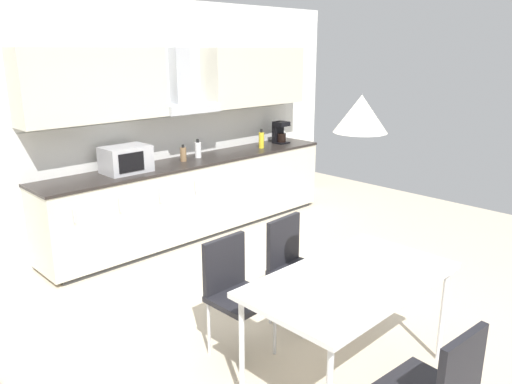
% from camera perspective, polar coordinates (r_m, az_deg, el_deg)
% --- Properties ---
extents(ground_plane, '(8.72, 7.84, 0.02)m').
position_cam_1_polar(ground_plane, '(4.12, 3.51, -15.97)').
color(ground_plane, beige).
extents(wall_back, '(6.98, 0.10, 2.71)m').
position_cam_1_polar(wall_back, '(5.69, -16.68, 7.16)').
color(wall_back, white).
rests_on(wall_back, ground_plane).
extents(kitchen_counter, '(3.80, 0.64, 0.91)m').
position_cam_1_polar(kitchen_counter, '(6.06, -6.89, -0.47)').
color(kitchen_counter, '#333333').
rests_on(kitchen_counter, ground_plane).
extents(backsplash_tile, '(3.78, 0.02, 0.49)m').
position_cam_1_polar(backsplash_tile, '(6.13, -8.79, 6.34)').
color(backsplash_tile, silver).
rests_on(backsplash_tile, kitchen_counter).
extents(upper_wall_cabinets, '(3.78, 0.40, 0.73)m').
position_cam_1_polar(upper_wall_cabinets, '(5.93, -8.16, 12.44)').
color(upper_wall_cabinets, beige).
extents(microwave, '(0.48, 0.35, 0.28)m').
position_cam_1_polar(microwave, '(5.43, -14.61, 3.66)').
color(microwave, '#ADADB2').
rests_on(microwave, kitchen_counter).
extents(coffee_maker, '(0.18, 0.19, 0.30)m').
position_cam_1_polar(coffee_maker, '(6.93, 2.73, 6.83)').
color(coffee_maker, black).
rests_on(coffee_maker, kitchen_counter).
extents(bottle_white, '(0.08, 0.08, 0.22)m').
position_cam_1_polar(bottle_white, '(6.03, -6.65, 4.82)').
color(bottle_white, white).
rests_on(bottle_white, kitchen_counter).
extents(bottle_brown, '(0.07, 0.07, 0.20)m').
position_cam_1_polar(bottle_brown, '(5.85, -8.31, 4.31)').
color(bottle_brown, brown).
rests_on(bottle_brown, kitchen_counter).
extents(bottle_yellow, '(0.07, 0.07, 0.25)m').
position_cam_1_polar(bottle_yellow, '(6.57, 0.62, 5.97)').
color(bottle_yellow, yellow).
rests_on(bottle_yellow, kitchen_counter).
extents(dining_table, '(1.43, 0.80, 0.76)m').
position_cam_1_polar(dining_table, '(3.34, 10.82, -10.29)').
color(dining_table, white).
rests_on(dining_table, ground_plane).
extents(chair_far_right, '(0.43, 0.43, 0.87)m').
position_cam_1_polar(chair_far_right, '(4.07, 4.21, -7.73)').
color(chair_far_right, black).
rests_on(chair_far_right, ground_plane).
extents(chair_far_left, '(0.41, 0.41, 0.87)m').
position_cam_1_polar(chair_far_left, '(3.66, -2.56, -10.57)').
color(chair_far_left, black).
rests_on(chair_far_left, ground_plane).
extents(pendant_lamp, '(0.32, 0.32, 0.22)m').
position_cam_1_polar(pendant_lamp, '(3.02, 11.91, 8.73)').
color(pendant_lamp, silver).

